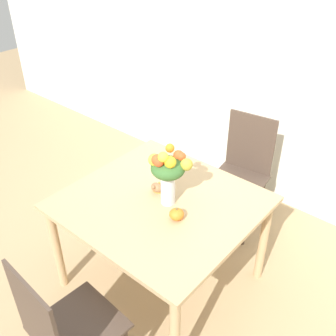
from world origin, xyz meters
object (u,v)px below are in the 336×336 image
flower_vase (168,171)px  pumpkin (177,214)px  dining_chair_far_side (65,331)px  dining_chair_near_window (242,173)px  turkey_figurine (158,186)px

flower_vase → pumpkin: size_ratio=4.49×
flower_vase → dining_chair_far_side: size_ratio=0.42×
dining_chair_near_window → flower_vase: bearing=-98.6°
pumpkin → dining_chair_far_side: (-0.06, -0.84, -0.28)m
turkey_figurine → dining_chair_far_side: dining_chair_far_side is taller
turkey_figurine → dining_chair_near_window: dining_chair_near_window is taller
dining_chair_far_side → turkey_figurine: bearing=-73.9°
pumpkin → dining_chair_near_window: size_ratio=0.09×
flower_vase → turkey_figurine: 0.25m
pumpkin → turkey_figurine: bearing=152.8°
dining_chair_near_window → pumpkin: bearing=-90.6°
turkey_figurine → dining_chair_near_window: 0.92m
dining_chair_far_side → dining_chair_near_window: bearing=-84.3°
dining_chair_near_window → dining_chair_far_side: (0.07, -1.84, 0.00)m
turkey_figurine → dining_chair_near_window: bearing=80.2°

